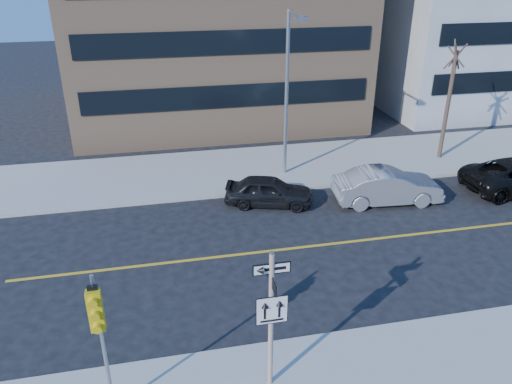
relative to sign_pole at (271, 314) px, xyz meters
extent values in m
plane|color=black|center=(0.00, 2.51, -2.44)|extent=(120.00, 120.00, 0.00)
cube|color=#A9A69E|center=(18.00, 14.51, -2.36)|extent=(66.00, 6.00, 0.15)
cube|color=gold|center=(12.00, 6.51, -2.43)|extent=(40.00, 0.14, 0.01)
cylinder|color=silver|center=(0.00, 0.01, -0.29)|extent=(0.13, 0.13, 4.00)
cylinder|color=gray|center=(0.00, 0.01, 1.74)|extent=(0.10, 0.10, 0.06)
cube|color=black|center=(0.00, 0.01, 1.31)|extent=(0.92, 0.03, 0.30)
cube|color=black|center=(0.00, 0.01, 0.96)|extent=(0.03, 0.92, 0.30)
cube|color=white|center=(0.00, -0.07, 0.16)|extent=(0.80, 0.03, 0.80)
cylinder|color=gray|center=(-4.00, 0.01, -0.29)|extent=(0.09, 0.09, 4.00)
cube|color=yellow|center=(-4.00, -0.19, 0.91)|extent=(0.32, 0.22, 1.05)
sphere|color=#8C0705|center=(-4.00, -0.31, 1.26)|extent=(0.17, 0.17, 0.17)
sphere|color=black|center=(-4.00, -0.31, 0.91)|extent=(0.17, 0.17, 0.17)
sphere|color=black|center=(-4.00, -0.31, 0.56)|extent=(0.17, 0.17, 0.17)
imported|color=black|center=(2.43, 10.40, -1.76)|extent=(2.66, 4.26, 1.35)
imported|color=gray|center=(7.78, 9.50, -1.63)|extent=(2.12, 5.00, 1.61)
cylinder|color=gray|center=(4.00, 13.51, 1.71)|extent=(0.18, 0.18, 8.00)
cylinder|color=gray|center=(4.00, 12.51, 5.61)|extent=(0.10, 2.20, 0.10)
cube|color=gray|center=(4.00, 11.51, 5.51)|extent=(0.55, 0.30, 0.16)
cylinder|color=#3D2D24|center=(13.00, 13.81, 0.61)|extent=(0.22, 0.22, 5.80)
camera|label=1|loc=(-2.38, -9.42, 7.95)|focal=35.00mm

